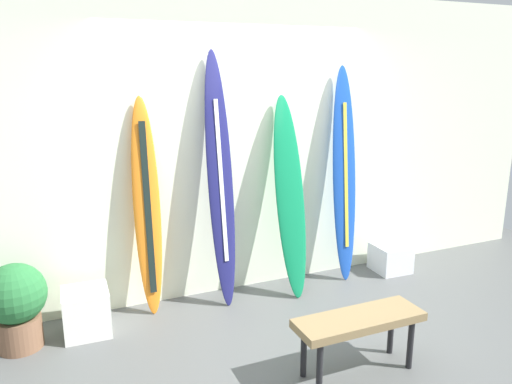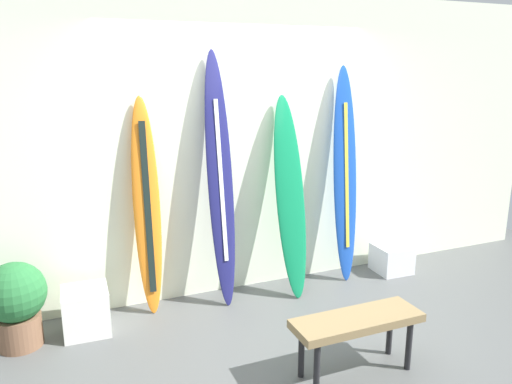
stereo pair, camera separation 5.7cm
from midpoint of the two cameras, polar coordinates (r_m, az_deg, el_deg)
The scene contains 10 objects.
ground at distance 4.10m, azimuth 4.96°, elevation -17.43°, with size 8.00×8.00×0.04m, color #535555.
wall_back at distance 4.74m, azimuth -1.98°, elevation 5.32°, with size 7.20×0.20×2.80m, color silver.
surfboard_sunset at distance 4.36m, azimuth -12.05°, elevation -1.79°, with size 0.24×0.27×1.90m.
surfboard_navy at distance 4.42m, azimuth -3.75°, elevation 1.01°, with size 0.26×0.37×2.28m.
surfboard_emerald at distance 4.67m, azimuth 4.30°, elevation -0.76°, with size 0.29×0.48×1.88m.
surfboard_cobalt at distance 5.02m, azimuth 10.50°, elevation 1.81°, with size 0.27×0.30×2.15m.
display_block_left at distance 5.54m, azimuth 15.58°, elevation -7.36°, with size 0.36×0.36×0.29m.
display_block_center at distance 4.40m, azimuth -18.56°, elevation -12.80°, with size 0.37×0.37×0.37m.
potted_plant at distance 4.30m, azimuth -25.49°, elevation -11.21°, with size 0.47×0.47×0.69m.
bench at distance 3.66m, azimuth 11.97°, elevation -14.67°, with size 0.94×0.31×0.44m.
Camera 2 is at (-1.63, -3.10, 2.11)m, focal length 34.85 mm.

